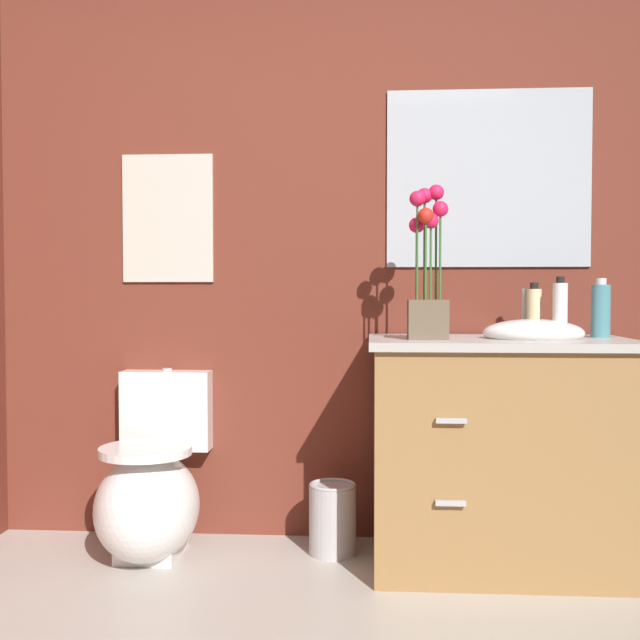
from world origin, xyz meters
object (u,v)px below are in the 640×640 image
lotion_bottle (601,310)px  hand_wash_bottle (534,312)px  toilet (151,492)px  trash_bin (333,518)px  vanity_cabinet (499,450)px  wall_poster (168,218)px  soap_bottle (560,310)px  wall_mirror (488,178)px  flower_vase (428,284)px

lotion_bottle → hand_wash_bottle: 0.24m
toilet → trash_bin: toilet is taller
toilet → vanity_cabinet: size_ratio=0.68×
lotion_bottle → wall_poster: wall_poster is taller
lotion_bottle → trash_bin: size_ratio=0.80×
trash_bin → soap_bottle: bearing=-4.0°
toilet → hand_wash_bottle: (1.44, 0.09, 0.68)m
trash_bin → wall_mirror: (0.61, 0.20, 1.31)m
toilet → wall_mirror: 1.79m
lotion_bottle → flower_vase: bearing=-168.2°
soap_bottle → lotion_bottle: size_ratio=1.03×
toilet → wall_poster: size_ratio=1.33×
toilet → flower_vase: (1.03, -0.08, 0.79)m
toilet → hand_wash_bottle: 1.59m
flower_vase → hand_wash_bottle: (0.41, 0.17, -0.10)m
wall_mirror → soap_bottle: bearing=-49.1°
vanity_cabinet → lotion_bottle: bearing=12.3°
vanity_cabinet → trash_bin: size_ratio=3.72×
lotion_bottle → wall_mirror: (-0.38, 0.21, 0.52)m
flower_vase → wall_poster: size_ratio=1.06×
hand_wash_bottle → trash_bin: 1.09m
hand_wash_bottle → soap_bottle: bearing=-46.7°
flower_vase → soap_bottle: flower_vase is taller
vanity_cabinet → soap_bottle: (0.22, 0.04, 0.51)m
lotion_bottle → hand_wash_bottle: bearing=171.3°
wall_mirror → flower_vase: bearing=-127.2°
vanity_cabinet → soap_bottle: soap_bottle is taller
vanity_cabinet → trash_bin: bearing=171.1°
trash_bin → toilet: bearing=-174.2°
toilet → soap_bottle: bearing=0.4°
trash_bin → wall_poster: size_ratio=0.52×
trash_bin → wall_poster: 1.36m
wall_poster → wall_mirror: 1.30m
toilet → hand_wash_bottle: size_ratio=3.41×
toilet → trash_bin: 0.70m
soap_bottle → wall_mirror: wall_mirror is taller
flower_vase → soap_bottle: (0.49, 0.09, -0.09)m
vanity_cabinet → lotion_bottle: size_ratio=4.65×
vanity_cabinet → trash_bin: vanity_cabinet is taller
flower_vase → wall_mirror: size_ratio=0.69×
soap_bottle → lotion_bottle: soap_bottle is taller
vanity_cabinet → wall_mirror: (-0.00, 0.29, 1.02)m
soap_bottle → hand_wash_bottle: size_ratio=1.10×
hand_wash_bottle → wall_poster: bearing=173.0°
toilet → vanity_cabinet: (1.29, -0.03, 0.19)m
trash_bin → wall_poster: wall_poster is taller
vanity_cabinet → wall_poster: size_ratio=1.95×
soap_bottle → hand_wash_bottle: (-0.08, 0.08, -0.01)m
flower_vase → trash_bin: bearing=156.7°
hand_wash_bottle → wall_mirror: size_ratio=0.25×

